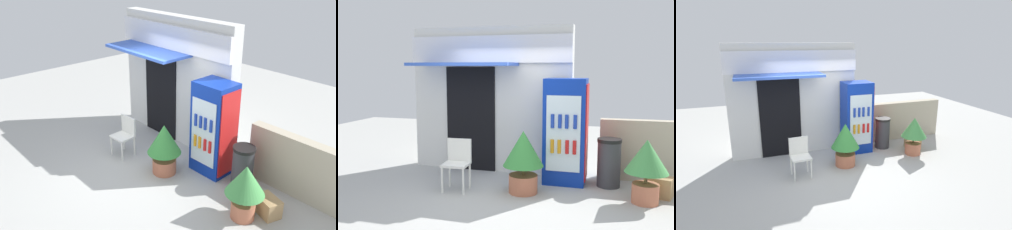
# 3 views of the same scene
# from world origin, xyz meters

# --- Properties ---
(ground) EXTENTS (16.00, 16.00, 0.00)m
(ground) POSITION_xyz_m (0.00, 0.00, 0.00)
(ground) COLOR #B2B2AD
(storefront_building) EXTENTS (3.30, 1.12, 2.91)m
(storefront_building) POSITION_xyz_m (-0.60, 1.55, 1.51)
(storefront_building) COLOR silver
(storefront_building) RESTS_ON ground
(drink_cooler) EXTENTS (0.76, 0.66, 1.92)m
(drink_cooler) POSITION_xyz_m (1.01, 1.08, 0.96)
(drink_cooler) COLOR #0C2D9E
(drink_cooler) RESTS_ON ground
(plastic_chair) EXTENTS (0.45, 0.42, 0.88)m
(plastic_chair) POSITION_xyz_m (-0.74, 0.16, 0.52)
(plastic_chair) COLOR white
(plastic_chair) RESTS_ON ground
(potted_plant_near_shop) EXTENTS (0.69, 0.69, 1.06)m
(potted_plant_near_shop) POSITION_xyz_m (0.40, 0.30, 0.64)
(potted_plant_near_shop) COLOR #BC6B4C
(potted_plant_near_shop) RESTS_ON ground
(potted_plant_curbside) EXTENTS (0.66, 0.66, 1.01)m
(potted_plant_curbside) POSITION_xyz_m (2.35, 0.34, 0.64)
(potted_plant_curbside) COLOR #BC6B4C
(potted_plant_curbside) RESTS_ON ground
(trash_bin) EXTENTS (0.42, 0.42, 0.86)m
(trash_bin) POSITION_xyz_m (1.78, 1.05, 0.43)
(trash_bin) COLOR #38383D
(trash_bin) RESTS_ON ground
(stone_boundary_wall) EXTENTS (2.36, 0.23, 1.14)m
(stone_boundary_wall) POSITION_xyz_m (2.78, 1.60, 0.57)
(stone_boundary_wall) COLOR #B7AD93
(stone_boundary_wall) RESTS_ON ground
(cardboard_box) EXTENTS (0.49, 0.42, 0.33)m
(cardboard_box) POSITION_xyz_m (2.59, 0.72, 0.17)
(cardboard_box) COLOR tan
(cardboard_box) RESTS_ON ground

